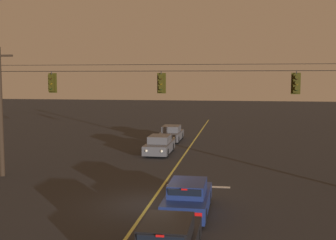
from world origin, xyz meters
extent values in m
plane|color=#28282B|center=(0.00, 0.00, 0.00)|extent=(180.00, 180.00, 0.00)
cube|color=#D1C64C|center=(0.00, 10.36, 0.00)|extent=(0.14, 60.00, 0.01)
cube|color=silver|center=(1.90, 3.76, 0.00)|extent=(3.40, 0.36, 0.01)
cylinder|color=#2D2116|center=(-9.77, 4.36, 3.78)|extent=(0.32, 0.32, 7.55)
cylinder|color=black|center=(0.00, 4.36, 6.15)|extent=(19.54, 0.03, 0.03)
cylinder|color=black|center=(0.00, 4.36, 6.50)|extent=(19.54, 0.02, 0.02)
cylinder|color=black|center=(-6.53, 4.36, 6.06)|extent=(0.04, 0.04, 0.18)
cube|color=#332D0A|center=(-6.53, 4.36, 5.49)|extent=(0.32, 0.26, 0.96)
cube|color=#332D0A|center=(-6.53, 4.50, 5.49)|extent=(0.48, 0.03, 1.12)
sphere|color=#380A0A|center=(-6.53, 4.20, 5.78)|extent=(0.17, 0.17, 0.17)
cylinder|color=#332D0A|center=(-6.53, 4.16, 5.82)|extent=(0.20, 0.10, 0.20)
sphere|color=orange|center=(-6.53, 4.20, 5.49)|extent=(0.17, 0.17, 0.17)
cylinder|color=#332D0A|center=(-6.53, 4.16, 5.53)|extent=(0.20, 0.10, 0.20)
sphere|color=black|center=(-6.53, 4.20, 5.20)|extent=(0.17, 0.17, 0.17)
cylinder|color=#332D0A|center=(-6.53, 4.16, 5.25)|extent=(0.20, 0.10, 0.20)
cylinder|color=black|center=(-0.22, 4.36, 6.06)|extent=(0.04, 0.04, 0.18)
cube|color=#332D0A|center=(-0.22, 4.36, 5.49)|extent=(0.32, 0.26, 0.96)
cube|color=#332D0A|center=(-0.22, 4.50, 5.49)|extent=(0.48, 0.03, 1.12)
sphere|color=#380A0A|center=(-0.22, 4.20, 5.78)|extent=(0.17, 0.17, 0.17)
cylinder|color=#332D0A|center=(-0.22, 4.16, 5.82)|extent=(0.20, 0.10, 0.20)
sphere|color=orange|center=(-0.22, 4.20, 5.49)|extent=(0.17, 0.17, 0.17)
cylinder|color=#332D0A|center=(-0.22, 4.16, 5.53)|extent=(0.20, 0.10, 0.20)
sphere|color=black|center=(-0.22, 4.20, 5.20)|extent=(0.17, 0.17, 0.17)
cylinder|color=#332D0A|center=(-0.22, 4.16, 5.25)|extent=(0.20, 0.10, 0.20)
cylinder|color=black|center=(6.90, 4.36, 6.06)|extent=(0.04, 0.04, 0.18)
cube|color=#332D0A|center=(6.90, 4.36, 5.49)|extent=(0.32, 0.26, 0.96)
cube|color=#332D0A|center=(6.90, 4.50, 5.49)|extent=(0.48, 0.03, 1.12)
sphere|color=#380A0A|center=(6.90, 4.20, 5.78)|extent=(0.17, 0.17, 0.17)
cylinder|color=#332D0A|center=(6.90, 4.16, 5.82)|extent=(0.20, 0.10, 0.20)
sphere|color=orange|center=(6.90, 4.20, 5.49)|extent=(0.17, 0.17, 0.17)
cylinder|color=#332D0A|center=(6.90, 4.16, 5.53)|extent=(0.20, 0.10, 0.20)
sphere|color=black|center=(6.90, 4.20, 5.20)|extent=(0.17, 0.17, 0.17)
cylinder|color=#332D0A|center=(6.90, 4.16, 5.25)|extent=(0.20, 0.10, 0.20)
cube|color=navy|center=(1.87, -0.82, 0.51)|extent=(1.80, 4.30, 0.68)
cube|color=navy|center=(1.87, -0.94, 1.12)|extent=(1.51, 2.15, 0.54)
cube|color=black|center=(1.87, 0.00, 1.12)|extent=(1.40, 0.21, 0.48)
cube|color=black|center=(1.87, -2.00, 1.12)|extent=(1.37, 0.18, 0.46)
cylinder|color=black|center=(1.07, 0.52, 0.32)|extent=(0.22, 0.64, 0.64)
cylinder|color=black|center=(2.66, 0.52, 0.32)|extent=(0.22, 0.64, 0.64)
cylinder|color=black|center=(1.07, -2.15, 0.32)|extent=(0.22, 0.64, 0.64)
cylinder|color=black|center=(2.66, -2.15, 0.32)|extent=(0.22, 0.64, 0.64)
cube|color=red|center=(1.22, -2.98, 0.61)|extent=(0.28, 0.03, 0.18)
cube|color=red|center=(2.51, -2.98, 0.61)|extent=(0.28, 0.03, 0.18)
cube|color=red|center=(1.87, -2.11, 1.35)|extent=(0.24, 0.04, 0.06)
cube|color=#4C4C51|center=(-1.94, 13.23, 0.51)|extent=(1.80, 4.30, 0.68)
cube|color=#4C4C51|center=(-1.94, 13.35, 1.12)|extent=(1.51, 2.15, 0.54)
cube|color=black|center=(-1.94, 12.41, 1.12)|extent=(1.40, 0.21, 0.48)
cube|color=black|center=(-1.94, 14.41, 1.12)|extent=(1.37, 0.18, 0.46)
cylinder|color=black|center=(-1.15, 11.89, 0.32)|extent=(0.22, 0.64, 0.64)
cylinder|color=black|center=(-2.74, 11.89, 0.32)|extent=(0.22, 0.64, 0.64)
cylinder|color=black|center=(-1.15, 14.56, 0.32)|extent=(0.22, 0.64, 0.64)
cylinder|color=black|center=(-2.74, 14.56, 0.32)|extent=(0.22, 0.64, 0.64)
sphere|color=white|center=(-1.39, 11.06, 0.57)|extent=(0.20, 0.20, 0.20)
sphere|color=white|center=(-2.50, 11.06, 0.57)|extent=(0.20, 0.20, 0.20)
cube|color=#4C4C51|center=(-2.08, 20.04, 0.51)|extent=(1.80, 4.30, 0.68)
cube|color=#4C4C51|center=(-2.08, 20.16, 1.12)|extent=(1.51, 2.15, 0.54)
cube|color=black|center=(-2.08, 19.23, 1.12)|extent=(1.40, 0.21, 0.48)
cube|color=black|center=(-2.08, 21.23, 1.12)|extent=(1.37, 0.18, 0.46)
cylinder|color=black|center=(-1.28, 18.71, 0.32)|extent=(0.22, 0.64, 0.64)
cylinder|color=black|center=(-2.87, 18.71, 0.32)|extent=(0.22, 0.64, 0.64)
cylinder|color=black|center=(-1.28, 21.38, 0.32)|extent=(0.22, 0.64, 0.64)
cylinder|color=black|center=(-2.87, 21.38, 0.32)|extent=(0.22, 0.64, 0.64)
sphere|color=white|center=(-1.52, 17.87, 0.57)|extent=(0.20, 0.20, 0.20)
sphere|color=white|center=(-2.63, 17.87, 0.57)|extent=(0.20, 0.20, 0.20)
cube|color=black|center=(1.81, -6.11, 1.12)|extent=(1.51, 2.15, 0.54)
cube|color=black|center=(1.81, -5.18, 1.12)|extent=(1.40, 0.21, 0.48)
cylinder|color=black|center=(1.02, -4.66, 0.32)|extent=(0.22, 0.64, 0.64)
cylinder|color=black|center=(2.60, -4.66, 0.32)|extent=(0.22, 0.64, 0.64)
cube|color=red|center=(1.81, -7.28, 1.35)|extent=(0.24, 0.04, 0.06)
camera|label=1|loc=(3.93, -18.95, 5.81)|focal=46.38mm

